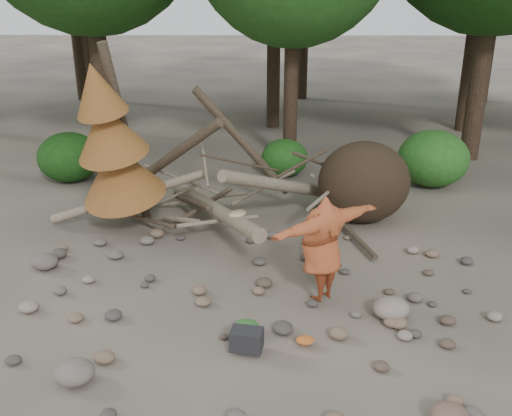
{
  "coord_description": "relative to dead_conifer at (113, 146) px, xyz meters",
  "views": [
    {
      "loc": [
        0.28,
        -8.68,
        5.39
      ],
      "look_at": [
        0.07,
        1.5,
        1.4
      ],
      "focal_mm": 40.0,
      "sensor_mm": 36.0,
      "label": 1
    }
  ],
  "objects": [
    {
      "name": "boulder_front_right",
      "position": [
        5.81,
        -6.05,
        -1.96
      ],
      "size": [
        0.49,
        0.44,
        0.3
      ],
      "primitive_type": "ellipsoid",
      "color": "brown",
      "rests_on": "ground"
    },
    {
      "name": "deadfall_pile",
      "position": [
        5.13,
        0.87,
        -1.16
      ],
      "size": [
        8.55,
        5.24,
        3.3
      ],
      "color": "#332619",
      "rests_on": "ground"
    },
    {
      "name": "dead_conifer",
      "position": [
        0.0,
        0.0,
        0.0
      ],
      "size": [
        2.06,
        2.16,
        4.35
      ],
      "color": "#4C3F30",
      "rests_on": "ground"
    },
    {
      "name": "bush_right",
      "position": [
        8.12,
        3.63,
        -1.31
      ],
      "size": [
        2.0,
        2.0,
        1.6
      ],
      "primitive_type": "ellipsoid",
      "color": "#2B6A21",
      "rests_on": "ground"
    },
    {
      "name": "frisbee_thrower",
      "position": [
        4.37,
        -2.95,
        -1.05
      ],
      "size": [
        2.78,
        2.0,
        1.97
      ],
      "color": "#AA4B26",
      "rests_on": "ground"
    },
    {
      "name": "bush_left",
      "position": [
        -2.38,
        3.83,
        -1.39
      ],
      "size": [
        1.8,
        1.8,
        1.44
      ],
      "primitive_type": "ellipsoid",
      "color": "#194612",
      "rests_on": "ground"
    },
    {
      "name": "backpack",
      "position": [
        3.09,
        -4.52,
        -1.94
      ],
      "size": [
        0.55,
        0.41,
        0.33
      ],
      "primitive_type": "cube",
      "rotation": [
        0.0,
        0.0,
        -0.17
      ],
      "color": "black",
      "rests_on": "ground"
    },
    {
      "name": "cloth_green",
      "position": [
        3.07,
        -3.98,
        -2.03
      ],
      "size": [
        0.42,
        0.35,
        0.16
      ],
      "primitive_type": "ellipsoid",
      "color": "#2A6327",
      "rests_on": "ground"
    },
    {
      "name": "ground",
      "position": [
        3.12,
        -3.37,
        -2.11
      ],
      "size": [
        120.0,
        120.0,
        0.0
      ],
      "primitive_type": "plane",
      "color": "#514C44",
      "rests_on": "ground"
    },
    {
      "name": "cloth_orange",
      "position": [
        4.02,
        -4.34,
        -2.06
      ],
      "size": [
        0.29,
        0.24,
        0.11
      ],
      "primitive_type": "ellipsoid",
      "color": "#C05A21",
      "rests_on": "ground"
    },
    {
      "name": "boulder_mid_left",
      "position": [
        -1.1,
        -1.79,
        -1.95
      ],
      "size": [
        0.54,
        0.49,
        0.32
      ],
      "primitive_type": "ellipsoid",
      "color": "#615952",
      "rests_on": "ground"
    },
    {
      "name": "bush_mid",
      "position": [
        3.92,
        4.43,
        -1.55
      ],
      "size": [
        1.4,
        1.4,
        1.12
      ],
      "primitive_type": "ellipsoid",
      "color": "#22591A",
      "rests_on": "ground"
    },
    {
      "name": "boulder_front_left",
      "position": [
        0.63,
        -5.31,
        -1.94
      ],
      "size": [
        0.58,
        0.52,
        0.35
      ],
      "primitive_type": "ellipsoid",
      "color": "#70665D",
      "rests_on": "ground"
    },
    {
      "name": "boulder_mid_right",
      "position": [
        5.55,
        -3.48,
        -1.92
      ],
      "size": [
        0.63,
        0.57,
        0.38
      ],
      "primitive_type": "ellipsoid",
      "color": "gray",
      "rests_on": "ground"
    }
  ]
}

